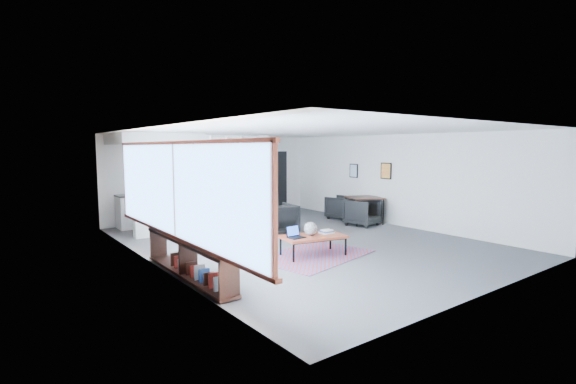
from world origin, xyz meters
TOP-DOWN VIEW (x-y plane):
  - room at (0.00, 0.00)m, footprint 7.02×9.02m
  - window at (-3.46, -0.90)m, footprint 0.10×5.95m
  - console at (-3.30, -1.05)m, footprint 0.35×3.00m
  - kitchenette at (-1.20, 3.71)m, footprint 4.20×1.96m
  - doorway at (2.30, 4.42)m, footprint 1.10×0.12m
  - track_light at (-0.59, 2.20)m, footprint 1.60×0.07m
  - wall_art_lower at (3.47, 0.40)m, footprint 0.03×0.38m
  - wall_art_upper at (3.47, 1.70)m, footprint 0.03×0.34m
  - kilim_rug at (-0.65, -1.19)m, footprint 2.65×2.09m
  - coffee_table at (-0.65, -1.19)m, footprint 1.41×0.94m
  - laptop at (-1.07, -1.10)m, footprint 0.33×0.28m
  - ceramic_pot at (-0.68, -1.14)m, footprint 0.28×0.28m
  - book_stack at (-0.29, -1.20)m, footprint 0.28×0.22m
  - coaster at (-0.63, -1.46)m, footprint 0.10×0.10m
  - armchair_left at (-1.32, 1.03)m, footprint 0.85×0.80m
  - armchair_right at (0.02, 1.02)m, footprint 0.93×0.88m
  - floor_lamp at (-0.65, 1.50)m, footprint 0.51×0.51m
  - dining_table at (3.00, 0.80)m, footprint 1.20×1.20m
  - dining_chair_near at (2.68, 0.55)m, footprint 0.82×0.79m
  - dining_chair_far at (3.00, 1.76)m, footprint 0.80×0.77m
  - microwave at (-0.34, 4.15)m, footprint 0.54×0.34m

SIDE VIEW (x-z plane):
  - kilim_rug at x=-0.65m, z-range 0.00..0.01m
  - console at x=-3.30m, z-range -0.07..0.73m
  - dining_chair_far at x=3.00m, z-range 0.00..0.68m
  - dining_chair_near at x=2.68m, z-range 0.00..0.72m
  - coffee_table at x=-0.65m, z-range 0.18..0.60m
  - armchair_left at x=-1.32m, z-range 0.00..0.83m
  - coaster at x=-0.63m, z-range 0.42..0.43m
  - armchair_right at x=0.02m, z-range 0.00..0.87m
  - book_stack at x=-0.29m, z-range 0.42..0.50m
  - laptop at x=-1.07m, z-range 0.38..0.61m
  - ceramic_pot at x=-0.68m, z-range 0.42..0.70m
  - dining_table at x=3.00m, z-range 0.32..1.10m
  - doorway at x=2.30m, z-range 0.00..2.15m
  - microwave at x=-0.34m, z-range 0.93..1.27m
  - floor_lamp at x=-0.65m, z-range 0.53..1.96m
  - room at x=0.00m, z-range -0.01..2.61m
  - kitchenette at x=-1.20m, z-range 0.08..2.68m
  - window at x=-3.46m, z-range 0.63..2.29m
  - wall_art_upper at x=3.47m, z-range 1.28..1.72m
  - wall_art_lower at x=3.47m, z-range 1.31..1.79m
  - track_light at x=-0.59m, z-range 2.45..2.60m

